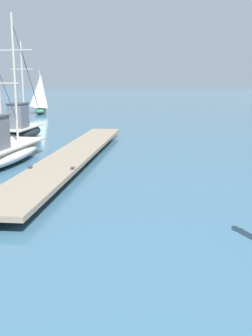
{
  "coord_description": "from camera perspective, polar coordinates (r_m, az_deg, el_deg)",
  "views": [
    {
      "loc": [
        -1.44,
        -1.1,
        3.68
      ],
      "look_at": [
        -1.69,
        9.56,
        1.4
      ],
      "focal_mm": 44.49,
      "sensor_mm": 36.0,
      "label": 1
    }
  ],
  "objects": [
    {
      "name": "floating_dock",
      "position": [
        18.98,
        -7.1,
        1.92
      ],
      "size": [
        3.41,
        18.32,
        0.53
      ],
      "color": "gray",
      "rests_on": "ground"
    },
    {
      "name": "fishing_boat_2",
      "position": [
        26.37,
        -14.0,
        5.25
      ],
      "size": [
        1.97,
        5.33,
        5.89
      ],
      "color": "black",
      "rests_on": "ground"
    },
    {
      "name": "distant_sailboat",
      "position": [
        46.5,
        -11.72,
        9.86
      ],
      "size": [
        2.58,
        4.14,
        4.63
      ],
      "color": "#337556",
      "rests_on": "ground"
    }
  ]
}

